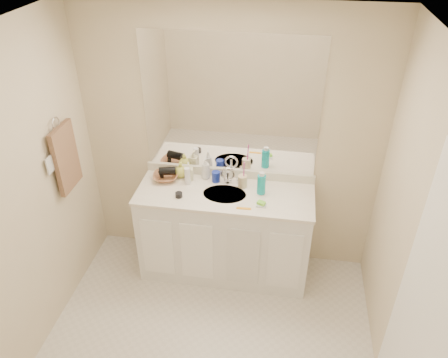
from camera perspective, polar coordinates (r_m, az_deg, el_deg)
ceiling at (r=2.15m, az=-4.33°, el=16.52°), size 2.60×2.60×0.02m
wall_back at (r=3.80m, az=0.79°, el=4.54°), size 2.60×0.02×2.40m
wall_left at (r=3.23m, az=-26.55°, el=-5.04°), size 0.02×2.60×2.40m
wall_right at (r=2.82m, az=24.02°, el=-10.42°), size 0.02×2.60×2.40m
vanity_cabinet at (r=4.01m, az=0.11°, el=-7.14°), size 1.50×0.55×0.85m
countertop at (r=3.74m, az=0.12°, el=-1.97°), size 1.52×0.57×0.03m
backsplash at (r=3.92m, az=0.72°, el=0.83°), size 1.52×0.03×0.08m
sink_basin at (r=3.72m, az=0.07°, el=-2.11°), size 0.37×0.37×0.02m
faucet at (r=3.83m, az=0.50°, el=0.24°), size 0.02×0.02×0.11m
mirror at (r=3.63m, az=0.81°, el=9.50°), size 1.48×0.01×1.20m
blue_mug at (r=3.85m, az=-1.06°, el=0.31°), size 0.09×0.09×0.10m
tan_cup at (r=3.78m, az=2.43°, el=-0.28°), size 0.08×0.08×0.11m
toothbrush at (r=3.73m, az=2.61°, el=0.94°), size 0.01×0.04×0.21m
mouthwash_bottle at (r=3.69m, az=4.90°, el=-0.72°), size 0.10×0.10×0.17m
soap_dish at (r=3.59m, az=4.88°, el=-3.39°), size 0.09×0.07×0.01m
green_soap at (r=3.58m, az=4.89°, el=-3.14°), size 0.08×0.07×0.02m
orange_comb at (r=3.55m, az=2.59°, el=-3.86°), size 0.12×0.03×0.01m
dark_jar at (r=3.68m, az=-5.92°, el=-2.08°), size 0.07×0.07×0.04m
extra_white_bottle at (r=3.81m, az=-4.80°, el=0.39°), size 0.06×0.06×0.16m
soap_bottle_white at (r=3.87m, az=-2.41°, el=1.43°), size 0.09×0.09×0.21m
soap_bottle_cream at (r=3.88m, az=-4.63°, el=1.06°), size 0.09×0.09×0.17m
soap_bottle_yellow at (r=3.92m, az=-5.67°, el=1.23°), size 0.13×0.13×0.15m
wicker_basket at (r=3.92m, az=-7.63°, el=0.31°), size 0.26×0.26×0.05m
hair_dryer at (r=3.89m, az=-7.41°, el=1.06°), size 0.16×0.11×0.07m
towel_ring at (r=3.59m, az=-21.12°, el=6.76°), size 0.01×0.11×0.11m
hand_towel at (r=3.71m, az=-19.95°, el=2.61°), size 0.04×0.32×0.55m
switch_plate at (r=3.55m, az=-21.81°, el=1.70°), size 0.01×0.08×0.13m
door at (r=2.75m, az=24.06°, el=-17.72°), size 0.02×0.82×2.00m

